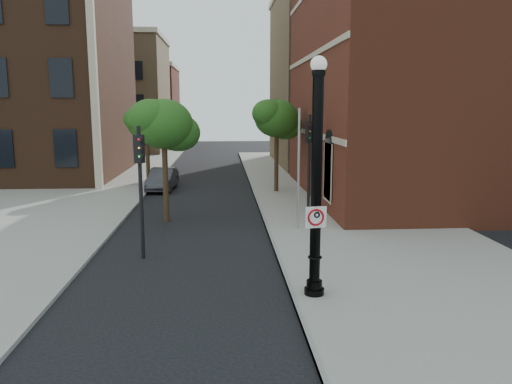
{
  "coord_description": "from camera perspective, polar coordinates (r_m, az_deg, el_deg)",
  "views": [
    {
      "loc": [
        0.29,
        -12.67,
        4.86
      ],
      "look_at": [
        1.28,
        2.0,
        2.36
      ],
      "focal_mm": 35.0,
      "sensor_mm": 36.0,
      "label": 1
    }
  ],
  "objects": [
    {
      "name": "no_parking_sign",
      "position": [
        12.42,
        6.87,
        -2.86
      ],
      "size": [
        0.54,
        0.11,
        0.54
      ],
      "rotation": [
        0.0,
        0.0,
        0.14
      ],
      "color": "white",
      "rests_on": "ground"
    },
    {
      "name": "parked_car",
      "position": [
        30.07,
        -10.64,
        1.45
      ],
      "size": [
        1.63,
        4.0,
        1.29
      ],
      "primitive_type": "imported",
      "rotation": [
        0.0,
        0.0,
        -0.07
      ],
      "color": "#313137",
      "rests_on": "ground"
    },
    {
      "name": "ground",
      "position": [
        13.57,
        -4.91,
        -11.35
      ],
      "size": [
        120.0,
        120.0,
        0.0
      ],
      "primitive_type": "plane",
      "color": "black",
      "rests_on": "ground"
    },
    {
      "name": "bg_building_tan_b",
      "position": [
        45.52,
        16.71,
        11.97
      ],
      "size": [
        22.0,
        14.0,
        14.0
      ],
      "primitive_type": "cube",
      "color": "#957551",
      "rests_on": "ground"
    },
    {
      "name": "street_tree_b",
      "position": [
        30.88,
        -12.33,
        7.54
      ],
      "size": [
        2.7,
        2.44,
        4.86
      ],
      "color": "#322314",
      "rests_on": "ground"
    },
    {
      "name": "street_tree_c",
      "position": [
        28.28,
        2.44,
        8.29
      ],
      "size": [
        2.94,
        2.66,
        5.3
      ],
      "color": "#322314",
      "rests_on": "ground"
    },
    {
      "name": "traffic_signal_right",
      "position": [
        22.03,
        6.1,
        4.94
      ],
      "size": [
        0.34,
        0.39,
        4.55
      ],
      "rotation": [
        0.0,
        0.0,
        0.23
      ],
      "color": "black",
      "rests_on": "ground"
    },
    {
      "name": "sidewalk_right",
      "position": [
        23.87,
        10.08,
        -2.08
      ],
      "size": [
        8.0,
        60.0,
        0.12
      ],
      "primitive_type": "cube",
      "color": "gray",
      "rests_on": "ground"
    },
    {
      "name": "street_tree_a",
      "position": [
        21.45,
        -10.39,
        7.5
      ],
      "size": [
        2.89,
        2.61,
        5.21
      ],
      "color": "#322314",
      "rests_on": "ground"
    },
    {
      "name": "sidewalk_left",
      "position": [
        32.4,
        -20.47,
        0.54
      ],
      "size": [
        10.0,
        50.0,
        0.12
      ],
      "primitive_type": "cube",
      "color": "gray",
      "rests_on": "ground"
    },
    {
      "name": "bg_building_red",
      "position": [
        71.73,
        -13.92,
        9.51
      ],
      "size": [
        12.0,
        12.0,
        10.0
      ],
      "primitive_type": "cube",
      "color": "maroon",
      "rests_on": "ground"
    },
    {
      "name": "traffic_signal_left",
      "position": [
        16.2,
        -13.11,
        2.41
      ],
      "size": [
        0.34,
        0.38,
        4.28
      ],
      "rotation": [
        0.0,
        0.0,
        -0.39
      ],
      "color": "black",
      "rests_on": "ground"
    },
    {
      "name": "utility_pole",
      "position": [
        19.45,
        4.88,
        2.42
      ],
      "size": [
        0.1,
        0.1,
        4.84
      ],
      "primitive_type": "cylinder",
      "color": "#999999",
      "rests_on": "ground"
    },
    {
      "name": "brick_wall_building",
      "position": [
        30.98,
        27.17,
        11.22
      ],
      "size": [
        22.3,
        16.3,
        12.5
      ],
      "color": "brown",
      "rests_on": "ground"
    },
    {
      "name": "lamppost",
      "position": [
        12.46,
        6.89,
        0.09
      ],
      "size": [
        0.51,
        0.51,
        6.07
      ],
      "color": "black",
      "rests_on": "ground"
    },
    {
      "name": "bg_building_tan_a",
      "position": [
        58.0,
        -16.37,
        10.42
      ],
      "size": [
        12.0,
        12.0,
        12.0
      ],
      "primitive_type": "cube",
      "color": "#957551",
      "rests_on": "ground"
    },
    {
      "name": "curb_edge",
      "position": [
        23.24,
        0.58,
        -2.23
      ],
      "size": [
        0.1,
        60.0,
        0.14
      ],
      "primitive_type": "cube",
      "color": "gray",
      "rests_on": "ground"
    }
  ]
}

